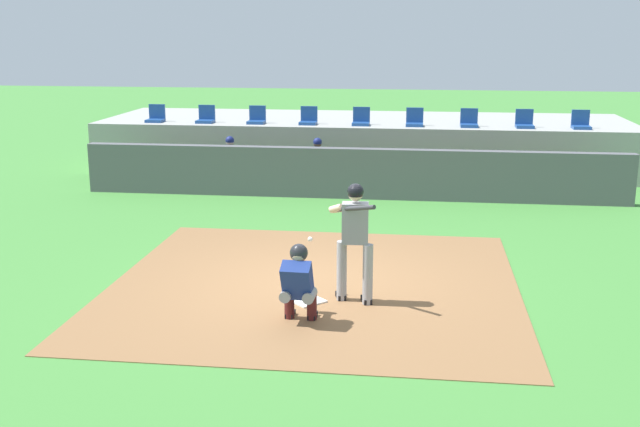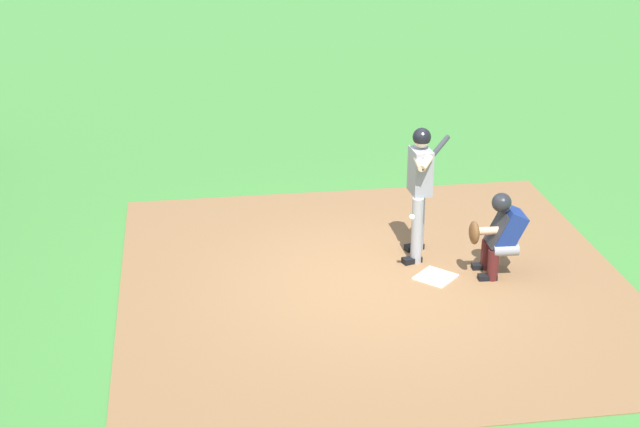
# 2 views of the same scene
# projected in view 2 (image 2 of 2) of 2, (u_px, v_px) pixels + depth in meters

# --- Properties ---
(ground_plane) EXTENTS (80.00, 80.00, 0.00)m
(ground_plane) POSITION_uv_depth(u_px,v_px,m) (374.00, 283.00, 12.14)
(ground_plane) COLOR #428438
(dirt_infield) EXTENTS (6.40, 6.40, 0.01)m
(dirt_infield) POSITION_uv_depth(u_px,v_px,m) (374.00, 282.00, 12.13)
(dirt_infield) COLOR olive
(dirt_infield) RESTS_ON ground
(home_plate) EXTENTS (0.62, 0.62, 0.02)m
(home_plate) POSITION_uv_depth(u_px,v_px,m) (436.00, 277.00, 12.23)
(home_plate) COLOR white
(home_plate) RESTS_ON dirt_infield
(batter_at_plate) EXTENTS (0.73, 0.72, 1.80)m
(batter_at_plate) POSITION_uv_depth(u_px,v_px,m) (420.00, 185.00, 12.46)
(batter_at_plate) COLOR #99999E
(batter_at_plate) RESTS_ON ground
(catcher_crouched) EXTENTS (0.49, 1.51, 1.13)m
(catcher_crouched) POSITION_uv_depth(u_px,v_px,m) (499.00, 231.00, 12.12)
(catcher_crouched) COLOR gray
(catcher_crouched) RESTS_ON ground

